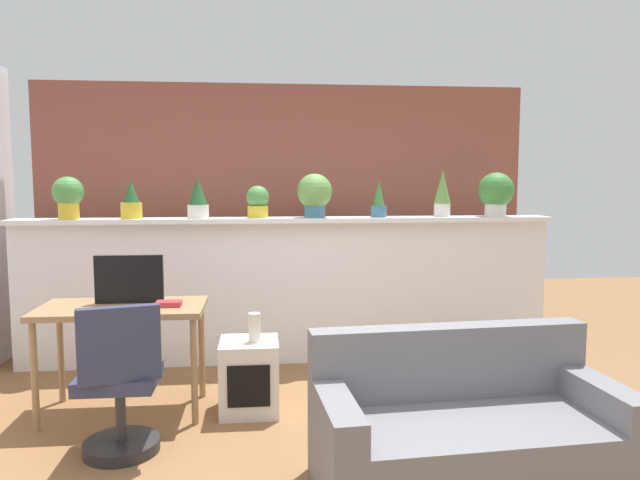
# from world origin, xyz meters

# --- Properties ---
(ground_plane) EXTENTS (12.00, 12.00, 0.00)m
(ground_plane) POSITION_xyz_m (0.00, 0.00, 0.00)
(ground_plane) COLOR brown
(divider_wall) EXTENTS (4.61, 0.16, 1.24)m
(divider_wall) POSITION_xyz_m (0.00, 2.00, 0.62)
(divider_wall) COLOR white
(divider_wall) RESTS_ON ground
(plant_shelf) EXTENTS (4.61, 0.30, 0.04)m
(plant_shelf) POSITION_xyz_m (0.00, 1.96, 1.26)
(plant_shelf) COLOR white
(plant_shelf) RESTS_ON divider_wall
(brick_wall_behind) EXTENTS (4.61, 0.10, 2.50)m
(brick_wall_behind) POSITION_xyz_m (0.00, 2.60, 1.25)
(brick_wall_behind) COLOR brown
(brick_wall_behind) RESTS_ON ground
(potted_plant_0) EXTENTS (0.25, 0.25, 0.35)m
(potted_plant_0) POSITION_xyz_m (-1.81, 1.93, 1.47)
(potted_plant_0) COLOR gold
(potted_plant_0) RESTS_ON plant_shelf
(potted_plant_1) EXTENTS (0.17, 0.17, 0.32)m
(potted_plant_1) POSITION_xyz_m (-1.31, 1.96, 1.42)
(potted_plant_1) COLOR gold
(potted_plant_1) RESTS_ON plant_shelf
(potted_plant_2) EXTENTS (0.18, 0.18, 0.35)m
(potted_plant_2) POSITION_xyz_m (-0.76, 1.97, 1.44)
(potted_plant_2) COLOR silver
(potted_plant_2) RESTS_ON plant_shelf
(potted_plant_3) EXTENTS (0.20, 0.20, 0.27)m
(potted_plant_3) POSITION_xyz_m (-0.26, 2.00, 1.42)
(potted_plant_3) COLOR gold
(potted_plant_3) RESTS_ON plant_shelf
(potted_plant_4) EXTENTS (0.30, 0.30, 0.38)m
(potted_plant_4) POSITION_xyz_m (0.23, 1.97, 1.48)
(potted_plant_4) COLOR #386B84
(potted_plant_4) RESTS_ON plant_shelf
(potted_plant_5) EXTENTS (0.14, 0.14, 0.32)m
(potted_plant_5) POSITION_xyz_m (0.79, 1.96, 1.41)
(potted_plant_5) COLOR #386B84
(potted_plant_5) RESTS_ON plant_shelf
(potted_plant_6) EXTENTS (0.15, 0.15, 0.41)m
(potted_plant_6) POSITION_xyz_m (1.37, 1.98, 1.48)
(potted_plant_6) COLOR silver
(potted_plant_6) RESTS_ON plant_shelf
(potted_plant_7) EXTENTS (0.31, 0.31, 0.39)m
(potted_plant_7) POSITION_xyz_m (1.85, 1.98, 1.49)
(potted_plant_7) COLOR silver
(potted_plant_7) RESTS_ON plant_shelf
(desk) EXTENTS (1.10, 0.60, 0.75)m
(desk) POSITION_xyz_m (-1.18, 0.95, 0.67)
(desk) COLOR #99754C
(desk) RESTS_ON ground
(tv_monitor) EXTENTS (0.46, 0.04, 0.33)m
(tv_monitor) POSITION_xyz_m (-1.14, 1.03, 0.92)
(tv_monitor) COLOR black
(tv_monitor) RESTS_ON desk
(office_chair) EXTENTS (0.49, 0.49, 0.91)m
(office_chair) POSITION_xyz_m (-1.05, 0.27, 0.39)
(office_chair) COLOR #262628
(office_chair) RESTS_ON ground
(side_cube_shelf) EXTENTS (0.40, 0.41, 0.50)m
(side_cube_shelf) POSITION_xyz_m (-0.32, 0.87, 0.25)
(side_cube_shelf) COLOR silver
(side_cube_shelf) RESTS_ON ground
(vase_on_shelf) EXTENTS (0.08, 0.08, 0.20)m
(vase_on_shelf) POSITION_xyz_m (-0.28, 0.85, 0.60)
(vase_on_shelf) COLOR silver
(vase_on_shelf) RESTS_ON side_cube_shelf
(book_on_desk) EXTENTS (0.17, 0.11, 0.04)m
(book_on_desk) POSITION_xyz_m (-0.86, 0.89, 0.77)
(book_on_desk) COLOR #B22D33
(book_on_desk) RESTS_ON desk
(couch) EXTENTS (1.61, 0.87, 0.80)m
(couch) POSITION_xyz_m (0.81, -0.27, 0.28)
(couch) COLOR slate
(couch) RESTS_ON ground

